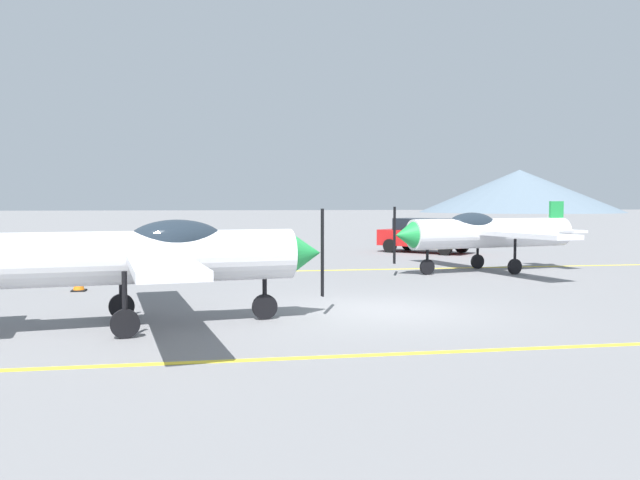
{
  "coord_description": "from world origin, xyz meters",
  "views": [
    {
      "loc": [
        -3.7,
        -13.46,
        2.33
      ],
      "look_at": [
        -0.33,
        6.0,
        1.2
      ],
      "focal_mm": 36.14,
      "sensor_mm": 36.0,
      "label": 1
    }
  ],
  "objects_px": {
    "airplane_near": "(147,255)",
    "traffic_cone_front": "(79,280)",
    "airplane_mid": "(485,232)",
    "car_sedan": "(425,235)"
  },
  "relations": [
    {
      "from": "airplane_mid",
      "to": "traffic_cone_front",
      "type": "height_order",
      "value": "airplane_mid"
    },
    {
      "from": "airplane_near",
      "to": "traffic_cone_front",
      "type": "relative_size",
      "value": 13.62
    },
    {
      "from": "airplane_mid",
      "to": "airplane_near",
      "type": "bearing_deg",
      "value": -142.31
    },
    {
      "from": "airplane_mid",
      "to": "car_sedan",
      "type": "distance_m",
      "value": 8.55
    },
    {
      "from": "airplane_near",
      "to": "airplane_mid",
      "type": "xyz_separation_m",
      "value": [
        10.36,
        8.01,
        0.0
      ]
    },
    {
      "from": "airplane_mid",
      "to": "traffic_cone_front",
      "type": "distance_m",
      "value": 12.95
    },
    {
      "from": "car_sedan",
      "to": "airplane_mid",
      "type": "bearing_deg",
      "value": -95.56
    },
    {
      "from": "airplane_mid",
      "to": "car_sedan",
      "type": "height_order",
      "value": "airplane_mid"
    },
    {
      "from": "airplane_near",
      "to": "car_sedan",
      "type": "relative_size",
      "value": 1.85
    },
    {
      "from": "airplane_mid",
      "to": "car_sedan",
      "type": "xyz_separation_m",
      "value": [
        0.83,
        8.49,
        -0.51
      ]
    }
  ]
}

